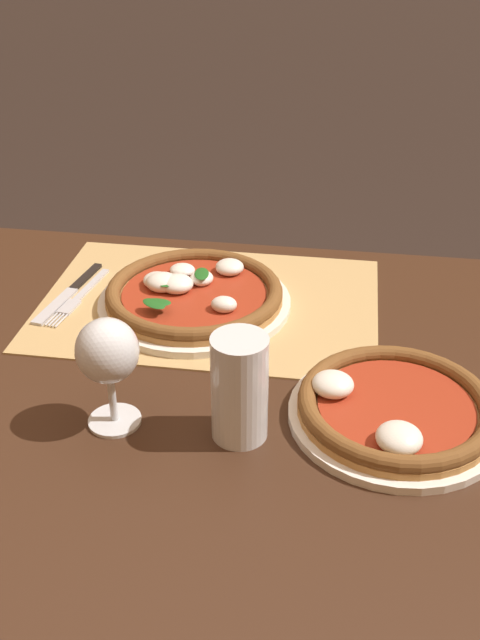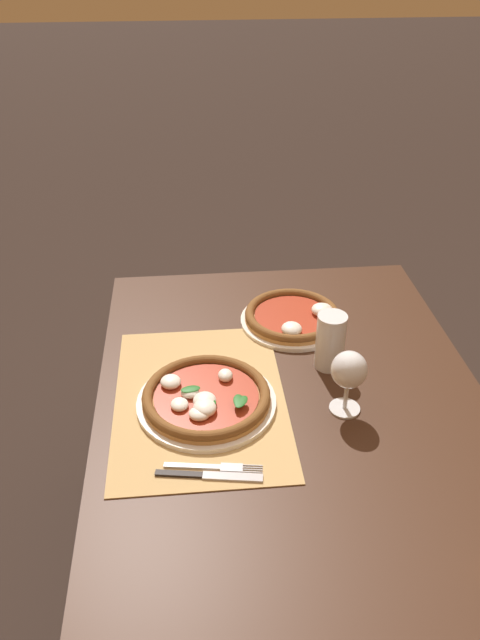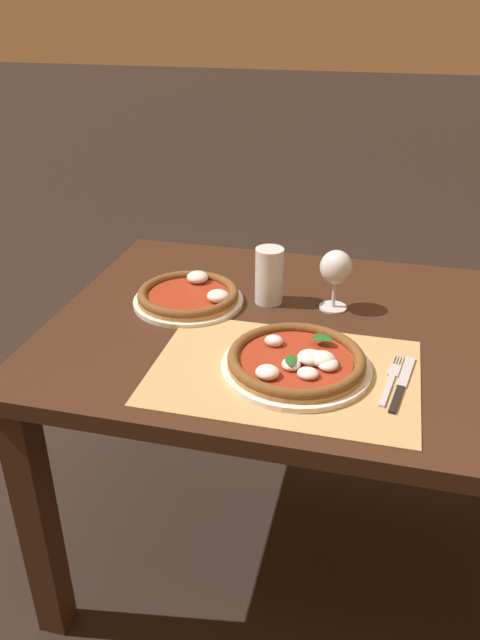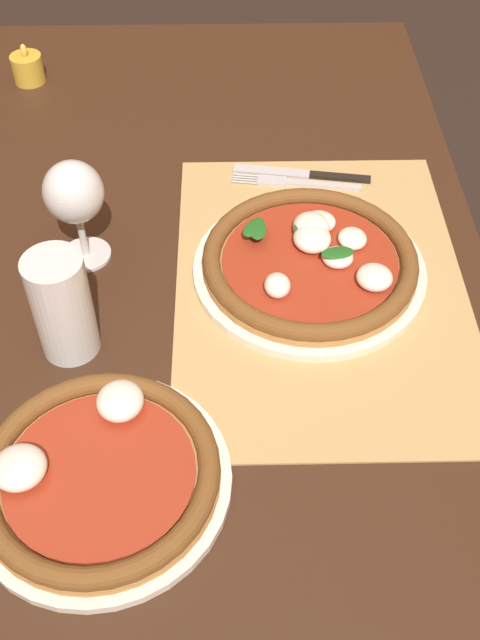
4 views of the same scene
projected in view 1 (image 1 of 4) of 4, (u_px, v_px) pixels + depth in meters
The scene contains 8 objects.
dining_table at pixel (135, 428), 1.13m from camera, with size 1.35×0.90×0.74m.
paper_placemat at pixel (209, 303), 1.25m from camera, with size 0.56×0.39×0.00m, color tan.
pizza_near at pixel (194, 294), 1.23m from camera, with size 0.32×0.32×0.05m.
pizza_far at pixel (394, 409), 0.98m from camera, with size 0.28×0.28×0.05m.
wine_glass at pixel (108, 355), 0.93m from camera, with size 0.08×0.08×0.16m.
pint_glass at pixel (240, 390), 0.93m from camera, with size 0.07×0.07×0.15m.
fork at pixel (79, 297), 1.26m from camera, with size 0.05×0.20×0.00m.
knife at pixel (69, 293), 1.27m from camera, with size 0.05×0.21×0.01m.
Camera 1 is at (-0.29, 0.85, 1.37)m, focal length 42.00 mm.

